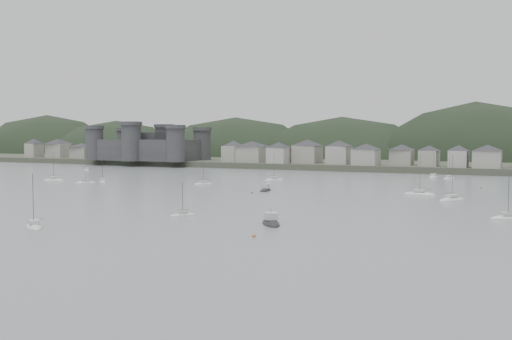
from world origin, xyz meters
The scene contains 10 objects.
ground centered at (0.00, 0.00, 0.00)m, with size 900.00×900.00×0.00m, color slate.
far_shore_land centered at (0.00, 295.00, 1.50)m, with size 900.00×250.00×3.00m, color #383D2D.
forested_ridge centered at (4.83, 269.40, -11.28)m, with size 851.55×103.94×102.57m.
castle centered at (-120.00, 179.80, 10.96)m, with size 66.00×43.00×20.00m.
waterfront_town centered at (50.59, 183.34, 8.66)m, with size 451.48×28.46×12.92m.
sailboat_lead centered at (52.93, 145.36, 0.18)m, with size 5.22×6.95×9.28m.
moored_fleet centered at (1.38, 50.34, 0.18)m, with size 267.56×178.48×13.27m.
motor_launch_near centered at (37.55, 3.74, 0.28)m, with size 7.73×9.29×4.13m.
motor_launch_far centered at (7.42, 66.58, 0.29)m, with size 3.72×8.02×3.85m.
mooring_buoys centered at (-6.34, 56.63, 0.15)m, with size 154.22×131.81×0.70m.
Camera 1 is at (85.48, -102.98, 17.98)m, focal length 41.44 mm.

